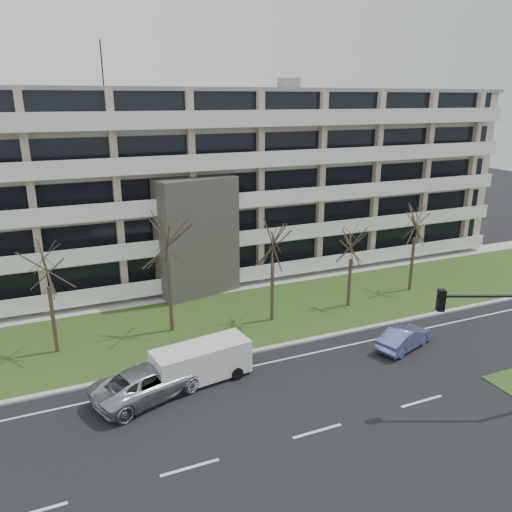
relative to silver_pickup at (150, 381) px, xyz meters
name	(u,v)px	position (x,y,z in m)	size (l,w,h in m)	color
ground	(317,431)	(6.41, -5.86, -0.82)	(160.00, 160.00, 0.00)	black
grass_verge	(223,320)	(6.41, 7.14, -0.79)	(90.00, 10.00, 0.06)	#2C4818
curb	(250,352)	(6.41, 2.14, -0.76)	(90.00, 0.35, 0.12)	#B2B2AD
sidewalk	(199,292)	(6.41, 12.64, -0.78)	(90.00, 2.00, 0.08)	#B2B2AD
lane_edge_line	(260,364)	(6.41, 0.64, -0.81)	(90.00, 0.12, 0.01)	white
apartment_building	(173,183)	(6.41, 19.46, 6.80)	(60.50, 15.10, 18.75)	#C5B199
silver_pickup	(150,381)	(0.00, 0.00, 0.00)	(2.72, 5.89, 1.64)	#A8ABAF
blue_sedan	(404,338)	(15.23, -0.94, -0.14)	(1.44, 4.12, 1.36)	#6F7DC0
white_van	(203,359)	(2.95, 0.44, 0.39)	(5.45, 2.73, 2.02)	white
traffic_signal	(508,332)	(15.34, -7.74, 3.30)	(5.11, 2.38, 6.36)	black
tree_2	(45,260)	(-4.19, 6.72, 4.99)	(3.73, 3.73, 7.47)	#382B21
tree_3	(167,235)	(2.84, 6.85, 5.69)	(4.19, 4.19, 8.37)	#382B21
tree_4	(273,241)	(9.51, 5.76, 4.86)	(3.65, 3.65, 7.31)	#382B21
tree_5	(352,240)	(15.66, 5.82, 4.18)	(3.22, 3.22, 6.43)	#382B21
tree_6	(416,217)	(21.89, 6.60, 5.14)	(3.83, 3.83, 7.67)	#382B21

